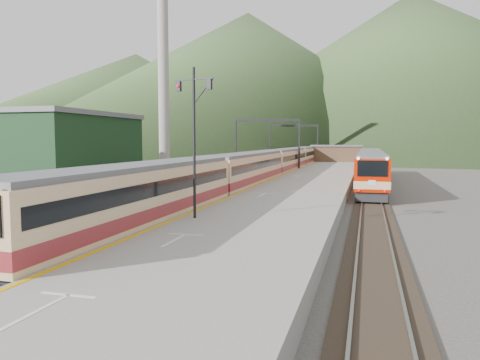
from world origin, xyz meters
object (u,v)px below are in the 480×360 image
(main_train, at_px, (284,161))
(second_train, at_px, (371,167))
(signal_mast, at_px, (194,127))
(worker, at_px, (2,233))

(main_train, xyz_separation_m, second_train, (11.50, -9.17, -0.26))
(main_train, relative_size, second_train, 2.91)
(main_train, relative_size, signal_mast, 14.14)
(main_train, distance_m, second_train, 14.71)
(signal_mast, relative_size, worker, 4.75)
(second_train, relative_size, signal_mast, 4.86)
(main_train, bearing_deg, signal_mast, -86.38)
(main_train, distance_m, worker, 47.43)
(main_train, height_order, worker, main_train)
(signal_mast, bearing_deg, worker, -144.99)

